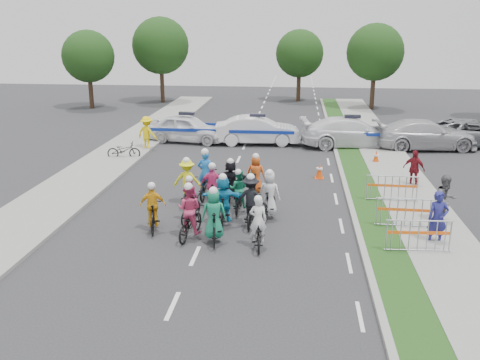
# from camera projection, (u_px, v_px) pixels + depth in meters

# --- Properties ---
(ground) EXTENTS (90.00, 90.00, 0.00)m
(ground) POSITION_uv_depth(u_px,v_px,m) (195.00, 256.00, 16.19)
(ground) COLOR #28282B
(ground) RESTS_ON ground
(curb_right) EXTENTS (0.20, 60.00, 0.12)m
(curb_right) POSITION_uv_depth(u_px,v_px,m) (351.00, 206.00, 20.41)
(curb_right) COLOR gray
(curb_right) RESTS_ON ground
(grass_strip) EXTENTS (1.20, 60.00, 0.11)m
(grass_strip) POSITION_uv_depth(u_px,v_px,m) (370.00, 207.00, 20.34)
(grass_strip) COLOR #154014
(grass_strip) RESTS_ON ground
(sidewalk_right) EXTENTS (2.40, 60.00, 0.13)m
(sidewalk_right) POSITION_uv_depth(u_px,v_px,m) (418.00, 208.00, 20.16)
(sidewalk_right) COLOR gray
(sidewalk_right) RESTS_ON ground
(sidewalk_left) EXTENTS (3.00, 60.00, 0.13)m
(sidewalk_left) POSITION_uv_depth(u_px,v_px,m) (60.00, 196.00, 21.60)
(sidewalk_left) COLOR gray
(sidewalk_left) RESTS_ON ground
(rider_0) EXTENTS (0.75, 1.75, 1.74)m
(rider_0) POSITION_uv_depth(u_px,v_px,m) (258.00, 230.00, 16.69)
(rider_0) COLOR black
(rider_0) RESTS_ON ground
(rider_1) EXTENTS (0.86, 1.85, 1.89)m
(rider_1) POSITION_uv_depth(u_px,v_px,m) (214.00, 221.00, 17.02)
(rider_1) COLOR black
(rider_1) RESTS_ON ground
(rider_2) EXTENTS (0.99, 1.96, 1.90)m
(rider_2) POSITION_uv_depth(u_px,v_px,m) (190.00, 217.00, 17.41)
(rider_2) COLOR black
(rider_2) RESTS_ON ground
(rider_3) EXTENTS (0.92, 1.71, 1.75)m
(rider_3) POSITION_uv_depth(u_px,v_px,m) (153.00, 212.00, 17.99)
(rider_3) COLOR black
(rider_3) RESTS_ON ground
(rider_4) EXTENTS (1.06, 1.86, 1.89)m
(rider_4) POSITION_uv_depth(u_px,v_px,m) (251.00, 205.00, 18.48)
(rider_4) COLOR black
(rider_4) RESTS_ON ground
(rider_5) EXTENTS (1.53, 1.83, 1.90)m
(rider_5) POSITION_uv_depth(u_px,v_px,m) (223.00, 203.00, 18.45)
(rider_5) COLOR black
(rider_5) RESTS_ON ground
(rider_6) EXTENTS (0.90, 1.75, 1.71)m
(rider_6) POSITION_uv_depth(u_px,v_px,m) (190.00, 206.00, 18.90)
(rider_6) COLOR black
(rider_6) RESTS_ON ground
(rider_7) EXTENTS (0.86, 1.83, 1.85)m
(rider_7) POSITION_uv_depth(u_px,v_px,m) (269.00, 199.00, 19.13)
(rider_7) COLOR black
(rider_7) RESTS_ON ground
(rider_8) EXTENTS (0.70, 1.64, 1.66)m
(rider_8) POSITION_uv_depth(u_px,v_px,m) (239.00, 195.00, 19.88)
(rider_8) COLOR black
(rider_8) RESTS_ON ground
(rider_9) EXTENTS (0.95, 1.79, 1.84)m
(rider_9) POSITION_uv_depth(u_px,v_px,m) (213.00, 191.00, 20.09)
(rider_9) COLOR black
(rider_9) RESTS_ON ground
(rider_10) EXTENTS (1.06, 1.87, 1.90)m
(rider_10) POSITION_uv_depth(u_px,v_px,m) (188.00, 186.00, 20.62)
(rider_10) COLOR black
(rider_10) RESTS_ON ground
(rider_11) EXTENTS (1.45, 1.73, 1.82)m
(rider_11) POSITION_uv_depth(u_px,v_px,m) (231.00, 184.00, 20.79)
(rider_11) COLOR black
(rider_11) RESTS_ON ground
(rider_12) EXTENTS (0.81, 2.04, 2.05)m
(rider_12) POSITION_uv_depth(u_px,v_px,m) (206.00, 181.00, 21.48)
(rider_12) COLOR black
(rider_12) RESTS_ON ground
(rider_13) EXTENTS (0.78, 1.75, 1.83)m
(rider_13) POSITION_uv_depth(u_px,v_px,m) (256.00, 180.00, 21.56)
(rider_13) COLOR black
(rider_13) RESTS_ON ground
(police_car_0) EXTENTS (4.99, 2.63, 1.62)m
(police_car_0) POSITION_uv_depth(u_px,v_px,m) (187.00, 128.00, 31.52)
(police_car_0) COLOR white
(police_car_0) RESTS_ON ground
(police_car_1) EXTENTS (5.03, 2.11, 1.62)m
(police_car_1) POSITION_uv_depth(u_px,v_px,m) (257.00, 130.00, 30.96)
(police_car_1) COLOR white
(police_car_1) RESTS_ON ground
(police_car_2) EXTENTS (5.99, 3.06, 1.66)m
(police_car_2) POSITION_uv_depth(u_px,v_px,m) (352.00, 132.00, 30.26)
(police_car_2) COLOR white
(police_car_2) RESTS_ON ground
(civilian_sedan) EXTENTS (5.87, 2.96, 1.64)m
(civilian_sedan) POSITION_uv_depth(u_px,v_px,m) (425.00, 135.00, 29.72)
(civilian_sedan) COLOR #B9B8BD
(civilian_sedan) RESTS_ON ground
(civilian_suv) EXTENTS (5.74, 3.05, 1.54)m
(civilian_suv) POSITION_uv_depth(u_px,v_px,m) (475.00, 133.00, 30.37)
(civilian_suv) COLOR slate
(civilian_suv) RESTS_ON ground
(spectator_0) EXTENTS (0.68, 0.47, 1.77)m
(spectator_0) POSITION_uv_depth(u_px,v_px,m) (438.00, 218.00, 16.77)
(spectator_0) COLOR navy
(spectator_0) RESTS_ON ground
(spectator_1) EXTENTS (1.07, 0.98, 1.77)m
(spectator_1) POSITION_uv_depth(u_px,v_px,m) (445.00, 200.00, 18.51)
(spectator_1) COLOR #515055
(spectator_1) RESTS_ON ground
(spectator_2) EXTENTS (1.01, 0.86, 1.62)m
(spectator_2) POSITION_uv_depth(u_px,v_px,m) (414.00, 169.00, 22.78)
(spectator_2) COLOR maroon
(spectator_2) RESTS_ON ground
(marshal_hiviz) EXTENTS (1.37, 1.08, 1.86)m
(marshal_hiviz) POSITION_uv_depth(u_px,v_px,m) (147.00, 133.00, 29.55)
(marshal_hiviz) COLOR yellow
(marshal_hiviz) RESTS_ON ground
(barrier_0) EXTENTS (2.03, 0.62, 1.12)m
(barrier_0) POSITION_uv_depth(u_px,v_px,m) (418.00, 238.00, 16.13)
(barrier_0) COLOR #A5A8AD
(barrier_0) RESTS_ON ground
(barrier_1) EXTENTS (2.01, 0.56, 1.12)m
(barrier_1) POSITION_uv_depth(u_px,v_px,m) (405.00, 214.00, 18.11)
(barrier_1) COLOR #A5A8AD
(barrier_1) RESTS_ON ground
(barrier_2) EXTENTS (2.01, 0.55, 1.12)m
(barrier_2) POSITION_uv_depth(u_px,v_px,m) (392.00, 189.00, 20.78)
(barrier_2) COLOR #A5A8AD
(barrier_2) RESTS_ON ground
(cone_0) EXTENTS (0.40, 0.40, 0.70)m
(cone_0) POSITION_uv_depth(u_px,v_px,m) (319.00, 171.00, 24.20)
(cone_0) COLOR #F24C0C
(cone_0) RESTS_ON ground
(cone_1) EXTENTS (0.40, 0.40, 0.70)m
(cone_1) POSITION_uv_depth(u_px,v_px,m) (376.00, 157.00, 26.69)
(cone_1) COLOR #F24C0C
(cone_1) RESTS_ON ground
(parked_bike) EXTENTS (1.77, 0.82, 0.89)m
(parked_bike) POSITION_uv_depth(u_px,v_px,m) (124.00, 150.00, 27.67)
(parked_bike) COLOR black
(parked_bike) RESTS_ON ground
(tree_0) EXTENTS (4.20, 4.20, 6.30)m
(tree_0) POSITION_uv_depth(u_px,v_px,m) (88.00, 56.00, 43.15)
(tree_0) COLOR #382619
(tree_0) RESTS_ON ground
(tree_1) EXTENTS (4.55, 4.55, 6.82)m
(tree_1) POSITION_uv_depth(u_px,v_px,m) (375.00, 52.00, 42.59)
(tree_1) COLOR #382619
(tree_1) RESTS_ON ground
(tree_3) EXTENTS (4.90, 4.90, 7.35)m
(tree_3) POSITION_uv_depth(u_px,v_px,m) (161.00, 46.00, 46.25)
(tree_3) COLOR #382619
(tree_3) RESTS_ON ground
(tree_4) EXTENTS (4.20, 4.20, 6.30)m
(tree_4) POSITION_uv_depth(u_px,v_px,m) (300.00, 54.00, 47.12)
(tree_4) COLOR #382619
(tree_4) RESTS_ON ground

